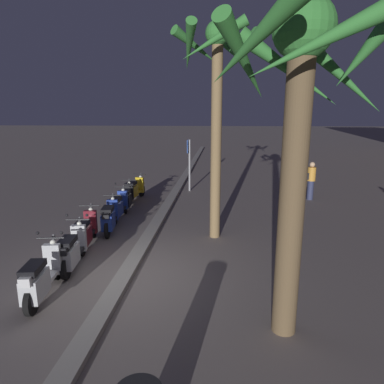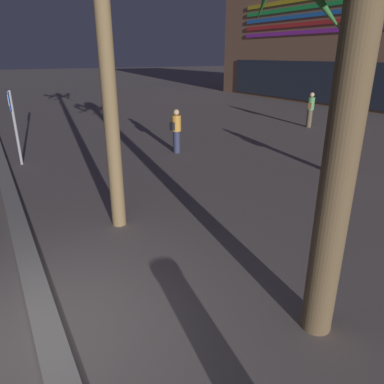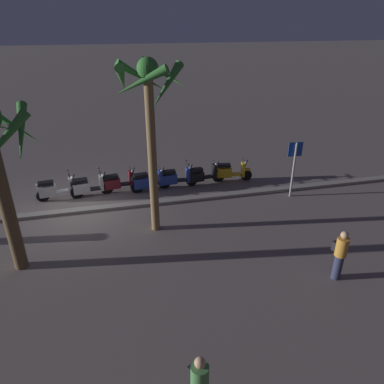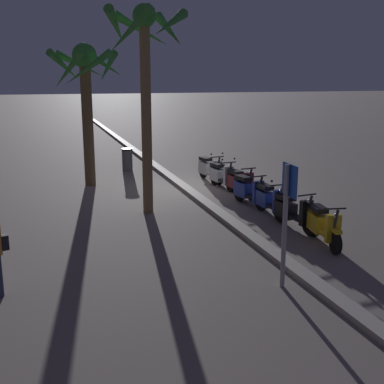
# 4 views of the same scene
# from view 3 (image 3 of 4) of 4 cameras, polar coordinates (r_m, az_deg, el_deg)

# --- Properties ---
(ground_plane) EXTENTS (200.00, 200.00, 0.00)m
(ground_plane) POSITION_cam_3_polar(r_m,az_deg,el_deg) (14.88, -17.49, -2.86)
(ground_plane) COLOR slate
(curb_strip) EXTENTS (60.00, 0.36, 0.12)m
(curb_strip) POSITION_cam_3_polar(r_m,az_deg,el_deg) (14.77, -17.54, -2.83)
(curb_strip) COLOR gray
(curb_strip) RESTS_ON ground
(scooter_yellow_second_in_line) EXTENTS (1.79, 0.64, 1.04)m
(scooter_yellow_second_in_line) POSITION_cam_3_polar(r_m,az_deg,el_deg) (16.71, 6.09, 3.26)
(scooter_yellow_second_in_line) COLOR black
(scooter_yellow_second_in_line) RESTS_ON ground
(scooter_black_tail_end) EXTENTS (1.81, 0.60, 1.04)m
(scooter_black_tail_end) POSITION_cam_3_polar(r_m,az_deg,el_deg) (16.27, 1.61, 2.71)
(scooter_black_tail_end) COLOR black
(scooter_black_tail_end) RESTS_ON ground
(scooter_blue_far_back) EXTENTS (1.78, 0.56, 1.17)m
(scooter_blue_far_back) POSITION_cam_3_polar(r_m,az_deg,el_deg) (15.97, -2.72, 2.27)
(scooter_blue_far_back) COLOR black
(scooter_blue_far_back) RESTS_ON ground
(scooter_blue_mid_centre) EXTENTS (1.76, 0.62, 1.04)m
(scooter_blue_mid_centre) POSITION_cam_3_polar(r_m,az_deg,el_deg) (15.70, -7.19, 1.68)
(scooter_blue_mid_centre) COLOR black
(scooter_blue_mid_centre) RESTS_ON ground
(scooter_maroon_lead_nearest) EXTENTS (1.74, 0.58, 1.04)m
(scooter_maroon_lead_nearest) POSITION_cam_3_polar(r_m,az_deg,el_deg) (15.89, -11.75, 1.54)
(scooter_maroon_lead_nearest) COLOR black
(scooter_maroon_lead_nearest) RESTS_ON ground
(scooter_silver_last_in_row) EXTENTS (1.75, 0.59, 1.17)m
(scooter_silver_last_in_row) POSITION_cam_3_polar(r_m,az_deg,el_deg) (15.75, -16.34, 0.82)
(scooter_silver_last_in_row) COLOR black
(scooter_silver_last_in_row) RESTS_ON ground
(scooter_silver_mid_rear) EXTENTS (1.85, 0.62, 1.17)m
(scooter_silver_mid_rear) POSITION_cam_3_polar(r_m,az_deg,el_deg) (15.92, -21.09, 0.39)
(scooter_silver_mid_rear) COLOR black
(scooter_silver_mid_rear) RESTS_ON ground
(crossing_sign) EXTENTS (0.60, 0.13, 2.40)m
(crossing_sign) POSITION_cam_3_polar(r_m,az_deg,el_deg) (15.34, 16.02, 4.45)
(crossing_sign) COLOR #939399
(crossing_sign) RESTS_ON ground
(palm_tree_near_sign) EXTENTS (2.41, 2.46, 5.90)m
(palm_tree_near_sign) POSITION_cam_3_polar(r_m,az_deg,el_deg) (11.42, -6.92, 13.66)
(palm_tree_near_sign) COLOR olive
(palm_tree_near_sign) RESTS_ON ground
(pedestrian_window_shopping) EXTENTS (0.34, 0.46, 1.60)m
(pedestrian_window_shopping) POSITION_cam_3_polar(r_m,az_deg,el_deg) (11.15, 22.63, -9.16)
(pedestrian_window_shopping) COLOR #2D3351
(pedestrian_window_shopping) RESTS_ON ground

